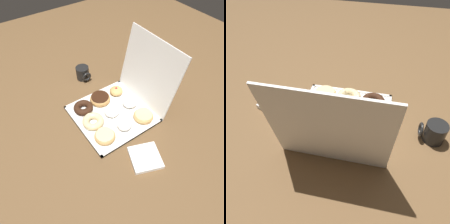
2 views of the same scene
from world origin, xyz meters
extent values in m
plane|color=brown|center=(0.00, 0.00, 0.00)|extent=(3.00, 3.00, 0.00)
cube|color=white|center=(0.00, 0.00, 0.01)|extent=(0.41, 0.41, 0.01)
cube|color=white|center=(0.00, -0.20, 0.01)|extent=(0.41, 0.01, 0.01)
cube|color=white|center=(0.00, 0.20, 0.01)|extent=(0.41, 0.01, 0.01)
cube|color=white|center=(-0.20, 0.00, 0.01)|extent=(0.01, 0.41, 0.01)
cube|color=white|center=(0.20, 0.00, 0.01)|extent=(0.01, 0.41, 0.01)
cube|color=white|center=(0.00, 0.25, 0.19)|extent=(0.41, 0.09, 0.39)
torus|color=#381E11|center=(-0.12, -0.12, 0.03)|extent=(0.11, 0.11, 0.04)
torus|color=beige|center=(0.00, -0.12, 0.03)|extent=(0.12, 0.12, 0.04)
sphere|color=beige|center=(0.04, -0.12, 0.04)|extent=(0.02, 0.02, 0.02)
sphere|color=beige|center=(0.03, -0.10, 0.04)|extent=(0.02, 0.02, 0.02)
sphere|color=beige|center=(0.01, -0.09, 0.04)|extent=(0.02, 0.02, 0.02)
sphere|color=beige|center=(-0.02, -0.09, 0.04)|extent=(0.02, 0.02, 0.02)
sphere|color=beige|center=(-0.04, -0.10, 0.04)|extent=(0.02, 0.02, 0.02)
sphere|color=beige|center=(-0.04, -0.12, 0.04)|extent=(0.02, 0.02, 0.02)
sphere|color=beige|center=(-0.04, -0.15, 0.04)|extent=(0.02, 0.02, 0.02)
sphere|color=beige|center=(-0.02, -0.16, 0.04)|extent=(0.02, 0.02, 0.02)
sphere|color=beige|center=(0.01, -0.16, 0.04)|extent=(0.02, 0.02, 0.02)
sphere|color=beige|center=(0.03, -0.15, 0.04)|extent=(0.02, 0.02, 0.02)
torus|color=tan|center=(0.12, -0.12, 0.03)|extent=(0.11, 0.11, 0.03)
cylinder|color=beige|center=(0.12, -0.12, 0.04)|extent=(0.09, 0.09, 0.01)
torus|color=tan|center=(-0.12, 0.00, 0.03)|extent=(0.12, 0.12, 0.04)
cylinder|color=#381E11|center=(-0.12, 0.00, 0.05)|extent=(0.10, 0.10, 0.01)
ellipsoid|color=white|center=(0.00, 0.00, 0.03)|extent=(0.09, 0.09, 0.04)
ellipsoid|color=white|center=(0.12, 0.00, 0.03)|extent=(0.08, 0.08, 0.05)
ellipsoid|color=tan|center=(-0.12, 0.12, 0.03)|extent=(0.08, 0.08, 0.05)
sphere|color=#B21923|center=(-0.12, 0.12, 0.05)|extent=(0.01, 0.01, 0.01)
ellipsoid|color=white|center=(0.01, 0.13, 0.03)|extent=(0.09, 0.09, 0.04)
torus|color=tan|center=(0.13, 0.13, 0.03)|extent=(0.11, 0.11, 0.03)
cylinder|color=#EACC8C|center=(0.13, 0.13, 0.04)|extent=(0.10, 0.10, 0.01)
cylinder|color=black|center=(-0.38, 0.03, 0.04)|extent=(0.09, 0.09, 0.09)
cylinder|color=black|center=(-0.38, 0.03, 0.08)|extent=(0.08, 0.08, 0.01)
torus|color=black|center=(-0.32, 0.03, 0.05)|extent=(0.01, 0.06, 0.06)
cube|color=white|center=(0.32, -0.03, 0.01)|extent=(0.18, 0.18, 0.02)
camera|label=1|loc=(0.64, -0.45, 0.92)|focal=33.69mm
camera|label=2|loc=(-0.13, 0.70, 0.74)|focal=36.63mm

